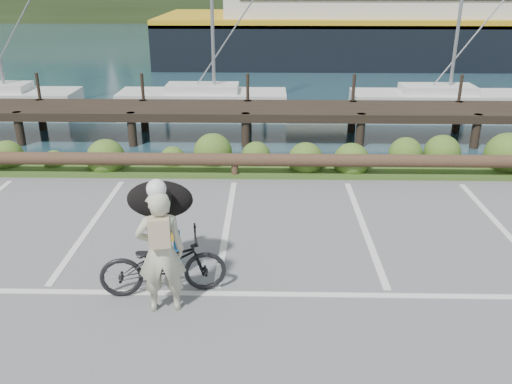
% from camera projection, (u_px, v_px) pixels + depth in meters
% --- Properties ---
extents(ground, '(72.00, 72.00, 0.00)m').
position_uv_depth(ground, '(218.00, 280.00, 8.50)').
color(ground, '#5C5D5F').
extents(harbor_backdrop, '(170.00, 160.00, 30.00)m').
position_uv_depth(harbor_backdrop, '(266.00, 6.00, 81.22)').
color(harbor_backdrop, '#1A343F').
rests_on(harbor_backdrop, ground).
extents(vegetation_strip, '(34.00, 1.60, 0.10)m').
position_uv_depth(vegetation_strip, '(237.00, 166.00, 13.40)').
color(vegetation_strip, '#3D5B21').
rests_on(vegetation_strip, ground).
extents(log_rail, '(32.00, 0.30, 0.60)m').
position_uv_depth(log_rail, '(235.00, 178.00, 12.77)').
color(log_rail, '#443021').
rests_on(log_rail, ground).
extents(bicycle, '(1.94, 0.96, 0.98)m').
position_uv_depth(bicycle, '(163.00, 264.00, 7.99)').
color(bicycle, black).
rests_on(bicycle, ground).
extents(cyclist, '(0.73, 0.55, 1.83)m').
position_uv_depth(cyclist, '(161.00, 252.00, 7.44)').
color(cyclist, '#BBB99E').
rests_on(cyclist, ground).
extents(dog, '(0.67, 1.09, 0.59)m').
position_uv_depth(dog, '(160.00, 199.00, 8.25)').
color(dog, black).
rests_on(dog, bicycle).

